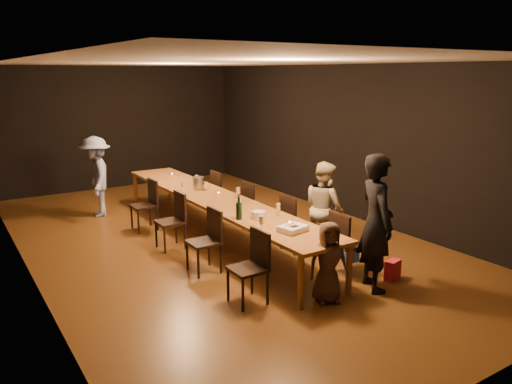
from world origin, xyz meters
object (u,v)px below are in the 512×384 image
chair_left_2 (170,221)px  woman_birthday (376,223)px  table (215,200)px  chair_left_3 (144,205)px  chair_right_0 (349,243)px  man_blue (96,177)px  plate_stack (258,215)px  chair_right_2 (257,206)px  chair_right_1 (297,223)px  woman_tan (324,208)px  child (328,262)px  birthday_cake (293,229)px  chair_left_0 (248,268)px  ice_bucket (198,183)px  chair_left_1 (203,241)px  chair_right_3 (225,193)px  champagne_bottle (239,207)px

chair_left_2 → woman_birthday: bearing=-150.7°
table → chair_left_3: size_ratio=6.45×
chair_right_0 → chair_left_3: size_ratio=1.00×
chair_left_3 → man_blue: (-0.44, 1.40, 0.34)m
plate_stack → chair_right_0: bearing=-44.8°
chair_right_2 → man_blue: 3.39m
table → chair_right_2: 0.88m
chair_left_3 → man_blue: man_blue is taller
chair_right_1 → chair_right_2: same height
chair_left_3 → woman_tan: bearing=-143.5°
child → birthday_cake: 0.74m
chair_right_1 → chair_left_2: size_ratio=1.00×
chair_left_0 → birthday_cake: bearing=-78.3°
chair_right_1 → woman_birthday: (-0.05, -1.74, 0.46)m
chair_left_2 → child: 3.04m
chair_left_0 → ice_bucket: 3.27m
chair_right_1 → chair_left_1: size_ratio=1.00×
ice_bucket → chair_left_1: bearing=-114.9°
chair_right_2 → plate_stack: size_ratio=4.51×
chair_left_0 → woman_tan: size_ratio=0.63×
birthday_cake → ice_bucket: 2.95m
chair_right_0 → chair_left_0: (-1.70, 0.00, 0.00)m
table → chair_right_1: chair_right_1 is taller
plate_stack → table: bearing=86.8°
chair_left_1 → chair_left_2: 1.20m
woman_tan → child: 1.82m
chair_right_3 → chair_right_0: bearing=-0.0°
birthday_cake → champagne_bottle: bearing=97.7°
chair_right_3 → plate_stack: bearing=-19.2°
chair_left_0 → man_blue: man_blue is taller
chair_right_0 → chair_left_2: same height
chair_right_0 → man_blue: 5.45m
chair_right_0 → plate_stack: size_ratio=4.51×
chair_left_3 → chair_right_1: bearing=-144.7°
woman_birthday → champagne_bottle: (-1.13, 1.61, 0.02)m
child → ice_bucket: 3.65m
chair_right_1 → woman_tan: (0.30, -0.30, 0.28)m
woman_birthday → plate_stack: woman_birthday is taller
chair_right_1 → chair_left_0: 2.08m
chair_left_3 → ice_bucket: 1.09m
champagne_bottle → chair_left_3: bearing=101.5°
chair_left_1 → woman_tan: 2.04m
chair_right_3 → chair_left_2: (-1.70, -1.20, 0.00)m
champagne_bottle → chair_left_0: bearing=-116.0°
chair_right_0 → birthday_cake: 0.94m
chair_right_3 → birthday_cake: size_ratio=2.32×
woman_birthday → woman_tan: (0.35, 1.44, -0.18)m
table → chair_right_0: size_ratio=6.45×
chair_right_0 → woman_birthday: (-0.05, -0.54, 0.46)m
chair_right_1 → chair_left_2: bearing=-125.2°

